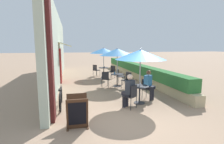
% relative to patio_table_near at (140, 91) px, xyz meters
% --- Properties ---
extents(ground_plane, '(120.00, 120.00, 0.00)m').
position_rel_patio_table_near_xyz_m(ground_plane, '(-0.80, -1.44, -0.49)').
color(ground_plane, '#9E7F66').
extents(cafe_facade_wall, '(0.98, 14.24, 4.20)m').
position_rel_patio_table_near_xyz_m(cafe_facade_wall, '(-3.35, 5.54, 1.60)').
color(cafe_facade_wall, '#B2C1AD').
rests_on(cafe_facade_wall, ground_plane).
extents(planter_hedge, '(0.60, 13.24, 1.01)m').
position_rel_patio_table_near_xyz_m(planter_hedge, '(1.95, 5.57, 0.04)').
color(planter_hedge, tan).
rests_on(planter_hedge, ground_plane).
extents(patio_table_near, '(0.73, 0.73, 0.70)m').
position_rel_patio_table_near_xyz_m(patio_table_near, '(0.00, 0.00, 0.00)').
color(patio_table_near, '#28282D').
rests_on(patio_table_near, ground_plane).
extents(patio_umbrella_near, '(1.95, 1.95, 2.16)m').
position_rel_patio_table_near_xyz_m(patio_umbrella_near, '(0.00, 0.00, 1.43)').
color(patio_umbrella_near, '#B7B7BC').
rests_on(patio_umbrella_near, ground_plane).
extents(cafe_chair_near_left, '(0.56, 0.56, 0.87)m').
position_rel_patio_table_near_xyz_m(cafe_chair_near_left, '(0.52, 0.48, 0.02)').
color(cafe_chair_near_left, '#232328').
rests_on(cafe_chair_near_left, ground_plane).
extents(seated_patron_near_left, '(0.50, 0.51, 1.25)m').
position_rel_patio_table_near_xyz_m(seated_patron_near_left, '(0.58, 0.39, 0.20)').
color(seated_patron_near_left, '#23232D').
rests_on(seated_patron_near_left, ground_plane).
extents(cafe_chair_near_right, '(0.56, 0.56, 0.87)m').
position_rel_patio_table_near_xyz_m(cafe_chair_near_right, '(-0.52, -0.48, 0.02)').
color(cafe_chair_near_right, '#232328').
rests_on(cafe_chair_near_right, ground_plane).
extents(seated_patron_near_right, '(0.50, 0.51, 1.25)m').
position_rel_patio_table_near_xyz_m(seated_patron_near_right, '(-0.58, -0.39, 0.20)').
color(seated_patron_near_right, '#23232D').
rests_on(seated_patron_near_right, ground_plane).
extents(coffee_cup_near, '(0.07, 0.07, 0.09)m').
position_rel_patio_table_near_xyz_m(coffee_cup_near, '(0.07, 0.13, 0.25)').
color(coffee_cup_near, white).
rests_on(coffee_cup_near, patio_table_near).
extents(patio_table_mid, '(0.73, 0.73, 0.70)m').
position_rel_patio_table_near_xyz_m(patio_table_mid, '(-0.08, 3.05, 0.00)').
color(patio_table_mid, '#28282D').
rests_on(patio_table_mid, ground_plane).
extents(patio_umbrella_mid, '(1.95, 1.95, 2.16)m').
position_rel_patio_table_near_xyz_m(patio_umbrella_mid, '(-0.08, 3.05, 1.43)').
color(patio_umbrella_mid, '#B7B7BC').
rests_on(patio_umbrella_mid, ground_plane).
extents(cafe_chair_mid_left, '(0.55, 0.55, 0.87)m').
position_rel_patio_table_near_xyz_m(cafe_chair_mid_left, '(0.23, 3.69, 0.02)').
color(cafe_chair_mid_left, '#232328').
rests_on(cafe_chair_mid_left, ground_plane).
extents(cafe_chair_mid_right, '(0.42, 0.42, 0.87)m').
position_rel_patio_table_near_xyz_m(cafe_chair_mid_right, '(-0.79, 3.01, 0.02)').
color(cafe_chair_mid_right, '#232328').
rests_on(cafe_chair_mid_right, ground_plane).
extents(cafe_chair_mid_back, '(0.54, 0.54, 0.87)m').
position_rel_patio_table_near_xyz_m(cafe_chair_mid_back, '(0.31, 2.47, 0.02)').
color(cafe_chair_mid_back, '#232328').
rests_on(cafe_chair_mid_back, ground_plane).
extents(coffee_cup_mid, '(0.07, 0.07, 0.09)m').
position_rel_patio_table_near_xyz_m(coffee_cup_mid, '(-0.20, 3.15, 0.25)').
color(coffee_cup_mid, teal).
rests_on(coffee_cup_mid, patio_table_mid).
extents(patio_table_far, '(0.73, 0.73, 0.70)m').
position_rel_patio_table_near_xyz_m(patio_table_far, '(-0.25, 6.18, 0.00)').
color(patio_table_far, '#28282D').
rests_on(patio_table_far, ground_plane).
extents(patio_umbrella_far, '(1.95, 1.95, 2.16)m').
position_rel_patio_table_near_xyz_m(patio_umbrella_far, '(-0.25, 6.18, 1.43)').
color(patio_umbrella_far, '#B7B7BC').
rests_on(patio_umbrella_far, ground_plane).
extents(cafe_chair_far_left, '(0.56, 0.56, 0.87)m').
position_rel_patio_table_near_xyz_m(cafe_chair_far_left, '(0.25, 5.68, 0.02)').
color(cafe_chair_far_left, '#232328').
rests_on(cafe_chair_far_left, ground_plane).
extents(cafe_chair_far_right, '(0.56, 0.56, 0.87)m').
position_rel_patio_table_near_xyz_m(cafe_chair_far_right, '(-0.75, 6.67, 0.02)').
color(cafe_chair_far_right, '#232328').
rests_on(cafe_chair_far_right, ground_plane).
extents(coffee_cup_far, '(0.07, 0.07, 0.09)m').
position_rel_patio_table_near_xyz_m(coffee_cup_far, '(-0.21, 6.13, 0.25)').
color(coffee_cup_far, '#232328').
rests_on(coffee_cup_far, patio_table_far).
extents(bicycle_leaning, '(0.10, 1.71, 0.75)m').
position_rel_patio_table_near_xyz_m(bicycle_leaning, '(-3.00, 0.29, -0.15)').
color(bicycle_leaning, black).
rests_on(bicycle_leaning, ground_plane).
extents(menu_board, '(0.61, 0.64, 0.89)m').
position_rel_patio_table_near_xyz_m(menu_board, '(-2.48, -1.51, -0.05)').
color(menu_board, '#422819').
rests_on(menu_board, ground_plane).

